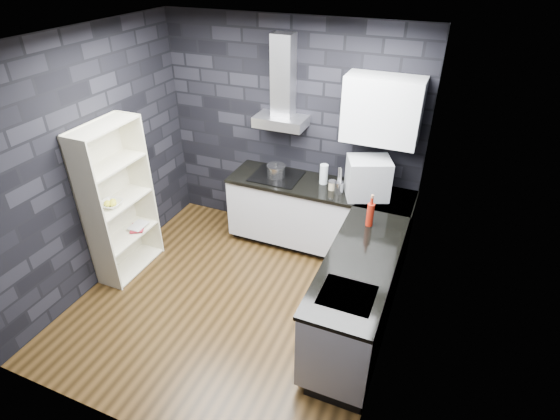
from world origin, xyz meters
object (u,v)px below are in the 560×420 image
Objects in this scene: red_bottle at (370,215)px; appliance_garage at (368,178)px; fruit_bowl at (111,204)px; utensil_crock at (339,187)px; bookshelf at (119,202)px; storage_jar at (332,186)px; pot at (276,171)px; glass_vase at (324,174)px.

appliance_garage is at bearing 106.04° from red_bottle.
red_bottle is 1.07× the size of fruit_bowl.
utensil_crock is 2.46m from bookshelf.
fruit_bowl is at bearing -148.23° from storage_jar.
pot is 1.84m from bookshelf.
glass_vase is at bearing 135.99° from red_bottle.
glass_vase reaches higher than pot.
storage_jar is 0.10m from utensil_crock.
appliance_garage is (1.12, -0.03, 0.15)m from pot.
fruit_bowl is (0.00, -0.11, 0.04)m from bookshelf.
appliance_garage is at bearing 18.18° from bookshelf.
appliance_garage is 1.96× the size of fruit_bowl.
bookshelf is (-2.09, -1.18, -0.05)m from storage_jar.
red_bottle reaches higher than fruit_bowl.
bookshelf is at bearing 90.00° from fruit_bowl.
storage_jar is at bearing 134.78° from red_bottle.
utensil_crock is (0.23, -0.15, -0.05)m from glass_vase.
pot is at bearing -172.98° from glass_vase.
utensil_crock reaches higher than storage_jar.
pot is 0.48× the size of appliance_garage.
storage_jar is 0.05× the size of bookshelf.
utensil_crock reaches higher than fruit_bowl.
bookshelf reaches higher than fruit_bowl.
red_bottle reaches higher than storage_jar.
storage_jar reaches higher than fruit_bowl.
glass_vase is at bearing 26.17° from bookshelf.
fruit_bowl is at bearing -164.75° from red_bottle.
appliance_garage reaches higher than glass_vase.
utensil_crock is (0.09, -0.04, 0.02)m from storage_jar.
appliance_garage is at bearing 9.46° from utensil_crock.
red_bottle is 0.14× the size of bookshelf.
bookshelf reaches higher than utensil_crock.
glass_vase is at bearing 146.20° from utensil_crock.
fruit_bowl is at bearing -144.27° from glass_vase.
red_bottle is at bearing -45.22° from storage_jar.
bookshelf reaches higher than appliance_garage.
pot is at bearing 155.51° from appliance_garage.
appliance_garage is 0.61m from red_bottle.
fruit_bowl is at bearing -175.27° from appliance_garage.
bookshelf reaches higher than glass_vase.
storage_jar is 0.21× the size of appliance_garage.
bookshelf is at bearing -138.25° from pot.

